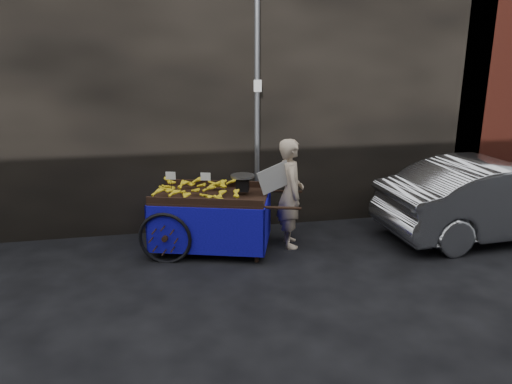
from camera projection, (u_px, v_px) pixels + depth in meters
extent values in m
plane|color=black|center=(254.00, 265.00, 7.06)|extent=(80.00, 80.00, 0.00)
cube|color=black|center=(169.00, 75.00, 8.62)|extent=(11.00, 2.00, 5.00)
cube|color=#591E14|center=(502.00, 72.00, 9.84)|extent=(3.00, 2.00, 5.00)
cylinder|color=slate|center=(257.00, 112.00, 7.78)|extent=(0.08, 0.08, 4.00)
cube|color=white|center=(258.00, 86.00, 7.62)|extent=(0.12, 0.02, 0.18)
cube|color=black|center=(211.00, 197.00, 7.41)|extent=(1.89, 1.48, 0.06)
cube|color=black|center=(217.00, 184.00, 7.85)|extent=(1.59, 0.53, 0.10)
cube|color=black|center=(204.00, 202.00, 6.93)|extent=(1.59, 0.53, 0.10)
cube|color=black|center=(257.00, 235.00, 7.06)|extent=(0.06, 0.06, 0.83)
cube|color=black|center=(262.00, 216.00, 7.85)|extent=(0.06, 0.06, 0.83)
cylinder|color=black|center=(283.00, 208.00, 6.91)|extent=(0.51, 0.19, 0.04)
cylinder|color=black|center=(285.00, 191.00, 7.70)|extent=(0.51, 0.19, 0.04)
torus|color=black|center=(165.00, 239.00, 7.06)|extent=(0.76, 0.28, 0.78)
torus|color=black|center=(184.00, 213.00, 8.13)|extent=(0.76, 0.28, 0.78)
cylinder|color=black|center=(175.00, 225.00, 7.60)|extent=(0.39, 1.12, 0.05)
cube|color=#070A86|center=(205.00, 232.00, 7.01)|extent=(1.63, 0.52, 0.70)
cube|color=#070A86|center=(218.00, 208.00, 8.01)|extent=(1.63, 0.52, 0.70)
cube|color=#070A86|center=(158.00, 217.00, 7.59)|extent=(0.34, 1.03, 0.70)
cube|color=#070A86|center=(267.00, 221.00, 7.43)|extent=(0.34, 1.03, 0.70)
cube|color=black|center=(243.00, 186.00, 7.36)|extent=(0.22, 0.19, 0.17)
cylinder|color=silver|center=(242.00, 176.00, 7.32)|extent=(0.44, 0.44, 0.03)
cube|color=white|center=(171.00, 176.00, 7.26)|extent=(0.14, 0.05, 0.11)
cube|color=white|center=(206.00, 177.00, 7.21)|extent=(0.14, 0.05, 0.11)
imported|color=#BEA78D|center=(290.00, 193.00, 7.56)|extent=(0.45, 0.64, 1.68)
cube|color=#B6B5AF|center=(275.00, 178.00, 7.31)|extent=(0.58, 0.13, 0.50)
ellipsoid|color=blue|center=(255.00, 244.00, 7.46)|extent=(0.30, 0.24, 0.27)
imported|color=#A7A8AE|center=(498.00, 198.00, 8.01)|extent=(3.92, 1.56, 1.27)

